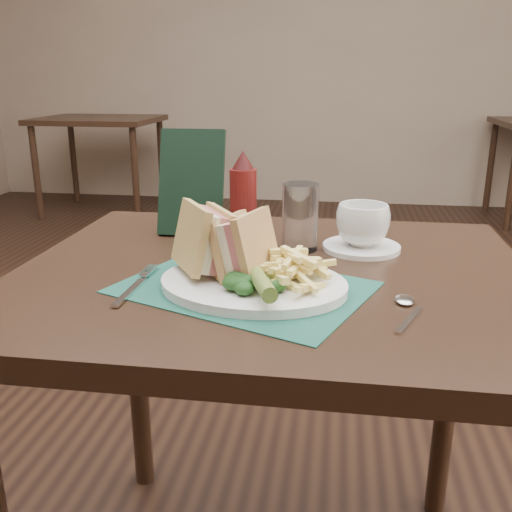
{
  "coord_description": "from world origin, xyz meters",
  "views": [
    {
      "loc": [
        0.11,
        -1.45,
        1.08
      ],
      "look_at": [
        -0.02,
        -0.58,
        0.8
      ],
      "focal_mm": 40.0,
      "sensor_mm": 36.0,
      "label": 1
    }
  ],
  "objects_px": {
    "table_main": "(271,448)",
    "drinking_glass": "(300,217)",
    "coffee_cup": "(363,225)",
    "ketchup_bottle": "(243,198)",
    "placemat": "(244,287)",
    "table_bg_left": "(102,165)",
    "check_presenter": "(191,183)",
    "sandwich_half_a": "(191,240)",
    "sandwich_half_b": "(233,243)",
    "saucer": "(361,247)",
    "plate": "(253,284)"
  },
  "relations": [
    {
      "from": "placemat",
      "to": "table_bg_left",
      "type": "bearing_deg",
      "value": 116.66
    },
    {
      "from": "table_main",
      "to": "sandwich_half_b",
      "type": "relative_size",
      "value": 8.41
    },
    {
      "from": "table_main",
      "to": "sandwich_half_a",
      "type": "bearing_deg",
      "value": -141.76
    },
    {
      "from": "saucer",
      "to": "plate",
      "type": "bearing_deg",
      "value": -125.76
    },
    {
      "from": "drinking_glass",
      "to": "sandwich_half_a",
      "type": "bearing_deg",
      "value": -126.54
    },
    {
      "from": "plate",
      "to": "saucer",
      "type": "height_order",
      "value": "plate"
    },
    {
      "from": "table_bg_left",
      "to": "sandwich_half_b",
      "type": "bearing_deg",
      "value": -63.5
    },
    {
      "from": "table_bg_left",
      "to": "saucer",
      "type": "relative_size",
      "value": 6.0
    },
    {
      "from": "sandwich_half_a",
      "to": "sandwich_half_b",
      "type": "bearing_deg",
      "value": -26.85
    },
    {
      "from": "sandwich_half_a",
      "to": "table_bg_left",
      "type": "bearing_deg",
      "value": 82.96
    },
    {
      "from": "table_main",
      "to": "table_bg_left",
      "type": "relative_size",
      "value": 1.0
    },
    {
      "from": "sandwich_half_b",
      "to": "check_presenter",
      "type": "distance_m",
      "value": 0.33
    },
    {
      "from": "sandwich_half_a",
      "to": "placemat",
      "type": "bearing_deg",
      "value": -37.81
    },
    {
      "from": "table_bg_left",
      "to": "coffee_cup",
      "type": "height_order",
      "value": "coffee_cup"
    },
    {
      "from": "plate",
      "to": "sandwich_half_b",
      "type": "distance_m",
      "value": 0.07
    },
    {
      "from": "table_main",
      "to": "saucer",
      "type": "bearing_deg",
      "value": 40.64
    },
    {
      "from": "table_main",
      "to": "sandwich_half_b",
      "type": "height_order",
      "value": "sandwich_half_b"
    },
    {
      "from": "placemat",
      "to": "coffee_cup",
      "type": "relative_size",
      "value": 3.68
    },
    {
      "from": "table_main",
      "to": "check_presenter",
      "type": "distance_m",
      "value": 0.56
    },
    {
      "from": "placemat",
      "to": "sandwich_half_b",
      "type": "relative_size",
      "value": 3.53
    },
    {
      "from": "table_main",
      "to": "saucer",
      "type": "distance_m",
      "value": 0.43
    },
    {
      "from": "table_bg_left",
      "to": "check_presenter",
      "type": "height_order",
      "value": "check_presenter"
    },
    {
      "from": "sandwich_half_b",
      "to": "saucer",
      "type": "bearing_deg",
      "value": 65.38
    },
    {
      "from": "saucer",
      "to": "check_presenter",
      "type": "height_order",
      "value": "check_presenter"
    },
    {
      "from": "plate",
      "to": "ketchup_bottle",
      "type": "bearing_deg",
      "value": 111.28
    },
    {
      "from": "sandwich_half_a",
      "to": "check_presenter",
      "type": "xyz_separation_m",
      "value": [
        -0.08,
        0.31,
        0.03
      ]
    },
    {
      "from": "table_bg_left",
      "to": "drinking_glass",
      "type": "xyz_separation_m",
      "value": [
        1.81,
        -3.24,
        0.44
      ]
    },
    {
      "from": "sandwich_half_a",
      "to": "sandwich_half_b",
      "type": "distance_m",
      "value": 0.07
    },
    {
      "from": "table_main",
      "to": "placemat",
      "type": "xyz_separation_m",
      "value": [
        -0.03,
        -0.1,
        0.38
      ]
    },
    {
      "from": "table_bg_left",
      "to": "coffee_cup",
      "type": "bearing_deg",
      "value": -59.08
    },
    {
      "from": "table_bg_left",
      "to": "check_presenter",
      "type": "xyz_separation_m",
      "value": [
        1.57,
        -3.15,
        0.48
      ]
    },
    {
      "from": "table_bg_left",
      "to": "placemat",
      "type": "bearing_deg",
      "value": -63.34
    },
    {
      "from": "table_bg_left",
      "to": "drinking_glass",
      "type": "bearing_deg",
      "value": -60.8
    },
    {
      "from": "table_main",
      "to": "drinking_glass",
      "type": "xyz_separation_m",
      "value": [
        0.04,
        0.12,
        0.44
      ]
    },
    {
      "from": "plate",
      "to": "coffee_cup",
      "type": "height_order",
      "value": "coffee_cup"
    },
    {
      "from": "drinking_glass",
      "to": "check_presenter",
      "type": "bearing_deg",
      "value": 159.0
    },
    {
      "from": "plate",
      "to": "saucer",
      "type": "xyz_separation_m",
      "value": [
        0.18,
        0.24,
        -0.0
      ]
    },
    {
      "from": "placemat",
      "to": "ketchup_bottle",
      "type": "bearing_deg",
      "value": 99.76
    },
    {
      "from": "ketchup_bottle",
      "to": "plate",
      "type": "bearing_deg",
      "value": -76.97
    },
    {
      "from": "placemat",
      "to": "drinking_glass",
      "type": "relative_size",
      "value": 2.91
    },
    {
      "from": "saucer",
      "to": "ketchup_bottle",
      "type": "relative_size",
      "value": 0.81
    },
    {
      "from": "saucer",
      "to": "coffee_cup",
      "type": "xyz_separation_m",
      "value": [
        0.0,
        0.0,
        0.05
      ]
    },
    {
      "from": "table_bg_left",
      "to": "sandwich_half_a",
      "type": "distance_m",
      "value": 3.85
    },
    {
      "from": "coffee_cup",
      "to": "sandwich_half_a",
      "type": "bearing_deg",
      "value": -140.38
    },
    {
      "from": "ketchup_bottle",
      "to": "check_presenter",
      "type": "height_order",
      "value": "check_presenter"
    },
    {
      "from": "placemat",
      "to": "check_presenter",
      "type": "xyz_separation_m",
      "value": [
        -0.16,
        0.31,
        0.11
      ]
    },
    {
      "from": "saucer",
      "to": "drinking_glass",
      "type": "xyz_separation_m",
      "value": [
        -0.12,
        -0.02,
        0.06
      ]
    },
    {
      "from": "table_main",
      "to": "drinking_glass",
      "type": "height_order",
      "value": "drinking_glass"
    },
    {
      "from": "coffee_cup",
      "to": "ketchup_bottle",
      "type": "distance_m",
      "value": 0.24
    },
    {
      "from": "saucer",
      "to": "drinking_glass",
      "type": "height_order",
      "value": "drinking_glass"
    }
  ]
}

